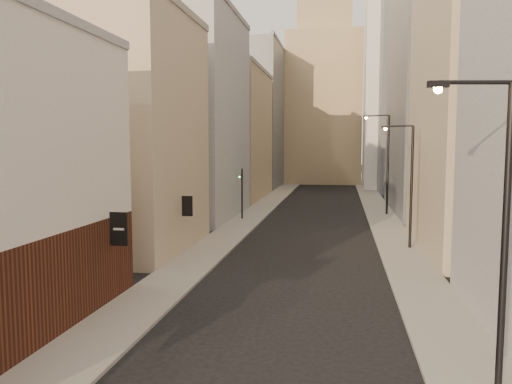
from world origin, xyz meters
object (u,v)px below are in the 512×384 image
object	(u,v)px
streetlamp_far	(385,158)
traffic_light_left	(242,184)
clock_tower	(324,91)
white_tower	(390,75)
streetlamp_mid	(408,179)
streetlamp_near	(497,223)

from	to	relation	value
streetlamp_far	traffic_light_left	xyz separation A→B (m)	(-13.90, -5.71, -2.39)
clock_tower	white_tower	distance (m)	17.83
clock_tower	streetlamp_mid	bearing A→B (deg)	-82.75
white_tower	streetlamp_far	world-z (taller)	white_tower
streetlamp_mid	white_tower	bearing A→B (deg)	108.10
streetlamp_mid	streetlamp_far	world-z (taller)	streetlamp_far
white_tower	streetlamp_near	xyz separation A→B (m)	(-3.37, -69.93, -13.44)
traffic_light_left	white_tower	bearing A→B (deg)	-132.69
clock_tower	streetlamp_near	bearing A→B (deg)	-84.81
streetlamp_mid	streetlamp_far	distance (m)	17.12
clock_tower	streetlamp_far	bearing A→B (deg)	-80.23
streetlamp_near	traffic_light_left	world-z (taller)	streetlamp_near
white_tower	streetlamp_far	xyz separation A→B (m)	(-3.14, -31.62, -12.69)
white_tower	streetlamp_mid	xyz separation A→B (m)	(-3.02, -48.71, -13.66)
clock_tower	white_tower	xyz separation A→B (m)	(11.00, -14.00, 0.97)
clock_tower	traffic_light_left	size ratio (longest dim) A/B	8.98
clock_tower	streetlamp_mid	world-z (taller)	clock_tower
streetlamp_mid	streetlamp_near	bearing A→B (deg)	-69.32
streetlamp_near	streetlamp_far	world-z (taller)	streetlamp_far
clock_tower	streetlamp_mid	xyz separation A→B (m)	(7.98, -62.71, -12.69)
streetlamp_mid	traffic_light_left	distance (m)	18.11
streetlamp_mid	traffic_light_left	xyz separation A→B (m)	(-14.03, 11.38, -1.42)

